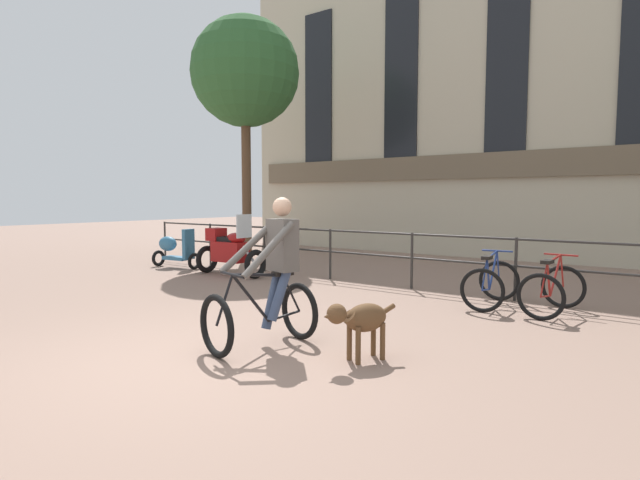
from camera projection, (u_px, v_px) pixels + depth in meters
name	position (u px, v px, depth m)	size (l,w,h in m)	color
ground_plane	(186.00, 360.00, 5.20)	(60.00, 60.00, 0.00)	#8E7060
canal_railing	(412.00, 251.00, 9.30)	(15.05, 0.05, 1.05)	#2D2B28
building_facade	(510.00, 85.00, 13.58)	(18.00, 0.72, 9.58)	#BCB299
cyclist_with_bike	(270.00, 280.00, 5.67)	(0.93, 1.30, 1.70)	black
dog	(360.00, 319.00, 5.14)	(0.47, 0.85, 0.63)	brown
parked_motorcycle	(230.00, 250.00, 10.88)	(1.62, 0.67, 1.35)	black
parked_bicycle_near_lamp	(491.00, 284.00, 7.79)	(0.74, 1.15, 0.86)	black
parked_bicycle_mid_left	(552.00, 290.00, 7.26)	(0.75, 1.16, 0.86)	black
parked_scooter	(174.00, 249.00, 12.12)	(1.32, 0.56, 0.96)	black
tree_canalside_left	(245.00, 73.00, 13.77)	(3.00, 3.00, 6.68)	brown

